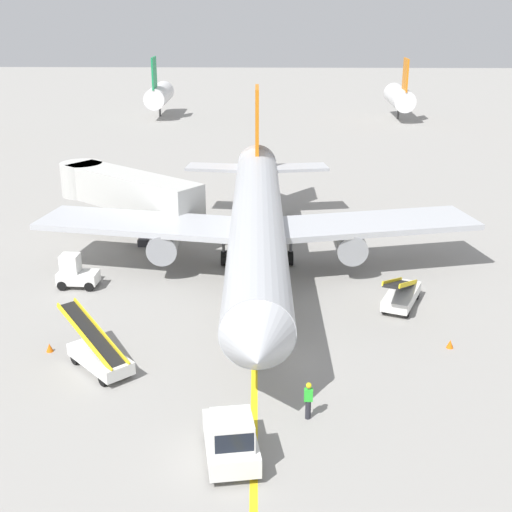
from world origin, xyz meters
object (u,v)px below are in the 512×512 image
belt_loader_forward_hold (401,294)px  safety_cone_nose_left (50,347)px  pushback_tug (231,439)px  ground_crew_marshaller (308,399)px  ground_crew_wing_walker (272,300)px  safety_cone_nose_right (450,344)px  jet_bridge (120,189)px  belt_loader_aft_hold (99,354)px  baggage_tug_near_wing (75,273)px  airliner (257,222)px

belt_loader_forward_hold → safety_cone_nose_left: size_ratio=11.60×
pushback_tug → ground_crew_marshaller: size_ratio=2.27×
belt_loader_forward_hold → ground_crew_wing_walker: 7.46m
belt_loader_forward_hold → safety_cone_nose_right: (1.65, -4.96, -0.56)m
jet_bridge → belt_loader_aft_hold: size_ratio=2.57×
belt_loader_aft_hold → ground_crew_wing_walker: bearing=37.3°
baggage_tug_near_wing → ground_crew_marshaller: baggage_tug_near_wing is taller
pushback_tug → belt_loader_forward_hold: 16.89m
safety_cone_nose_left → safety_cone_nose_right: 20.12m
airliner → safety_cone_nose_right: (9.96, -9.91, -3.20)m
belt_loader_forward_hold → belt_loader_aft_hold: bearing=-154.3°
ground_crew_marshaller → safety_cone_nose_right: ground_crew_marshaller is taller
airliner → belt_loader_aft_hold: 14.61m
jet_bridge → ground_crew_marshaller: bearing=-62.0°
jet_bridge → ground_crew_wing_walker: bearing=-50.7°
safety_cone_nose_left → jet_bridge: bearing=90.1°
pushback_tug → ground_crew_marshaller: 4.25m
belt_loader_forward_hold → safety_cone_nose_right: belt_loader_forward_hold is taller
pushback_tug → belt_loader_aft_hold: belt_loader_aft_hold is taller
belt_loader_forward_hold → safety_cone_nose_left: bearing=-162.5°
baggage_tug_near_wing → ground_crew_wing_walker: (11.93, -3.66, -0.02)m
safety_cone_nose_right → pushback_tug: bearing=-138.2°
ground_crew_marshaller → ground_crew_wing_walker: same height
jet_bridge → pushback_tug: 28.50m
baggage_tug_near_wing → safety_cone_nose_right: bearing=-19.4°
ground_crew_marshaller → safety_cone_nose_left: ground_crew_marshaller is taller
ground_crew_marshaller → airliner: bearing=98.7°
baggage_tug_near_wing → ground_crew_wing_walker: 12.48m
airliner → belt_loader_forward_hold: 10.02m
belt_loader_forward_hold → ground_crew_wing_walker: bearing=-170.4°
ground_crew_marshaller → ground_crew_wing_walker: size_ratio=1.00×
jet_bridge → belt_loader_aft_hold: bearing=-81.6°
pushback_tug → ground_crew_marshaller: (3.05, 2.96, -0.08)m
jet_bridge → ground_crew_marshaller: 27.04m
airliner → belt_loader_aft_hold: size_ratio=7.80×
ground_crew_marshaller → baggage_tug_near_wing: bearing=134.3°
jet_bridge → ground_crew_wing_walker: (11.11, -13.59, -2.63)m
pushback_tug → safety_cone_nose_right: 14.13m
ground_crew_wing_walker → ground_crew_marshaller: bearing=-81.4°
pushback_tug → ground_crew_marshaller: pushback_tug is taller
belt_loader_aft_hold → safety_cone_nose_right: 17.39m
jet_bridge → baggage_tug_near_wing: size_ratio=4.70×
belt_loader_forward_hold → belt_loader_aft_hold: size_ratio=1.13×
safety_cone_nose_left → safety_cone_nose_right: bearing=2.4°
airliner → pushback_tug: (-0.56, -19.31, -2.42)m
airliner → pushback_tug: bearing=-91.7°
jet_bridge → safety_cone_nose_left: size_ratio=26.41×
pushback_tug → safety_cone_nose_right: pushback_tug is taller
belt_loader_aft_hold → airliner: bearing=59.8°
ground_crew_marshaller → safety_cone_nose_left: (-12.63, 5.60, -0.69)m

